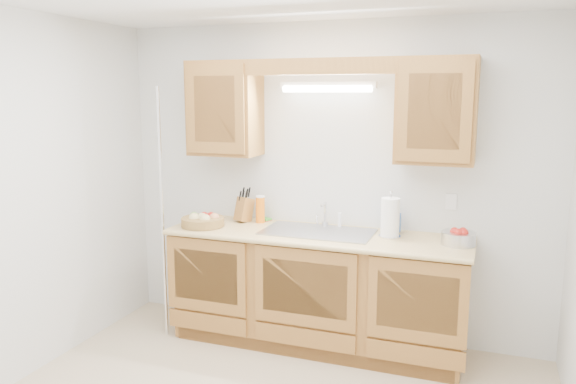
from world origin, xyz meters
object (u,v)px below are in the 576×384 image
at_px(fruit_basket, 203,220).
at_px(apple_bowl, 459,237).
at_px(paper_towel, 390,218).
at_px(knife_block, 244,209).

xyz_separation_m(fruit_basket, apple_bowl, (1.95, 0.11, 0.01)).
relative_size(fruit_basket, apple_bowl, 1.56).
distance_m(fruit_basket, apple_bowl, 1.96).
height_order(paper_towel, apple_bowl, paper_towel).
xyz_separation_m(paper_towel, apple_bowl, (0.49, -0.06, -0.09)).
bearing_deg(paper_towel, knife_block, 175.28).
distance_m(fruit_basket, knife_block, 0.37).
xyz_separation_m(fruit_basket, paper_towel, (1.46, 0.17, 0.10)).
relative_size(paper_towel, apple_bowl, 1.21).
distance_m(knife_block, paper_towel, 1.23).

